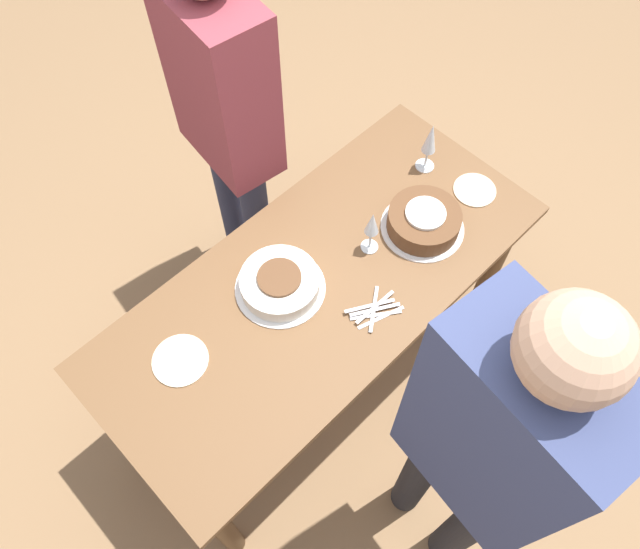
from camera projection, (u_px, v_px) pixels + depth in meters
name	position (u px, v px, depth m)	size (l,w,h in m)	color
ground_plane	(320.00, 367.00, 2.74)	(12.00, 12.00, 0.00)	#8E6B47
dining_table	(320.00, 300.00, 2.19)	(1.61, 0.72, 0.76)	brown
cake_center_white	(280.00, 283.00, 2.04)	(0.30, 0.30, 0.08)	white
cake_front_chocolate	(424.00, 221.00, 2.16)	(0.29, 0.29, 0.09)	white
wine_glass_near	(372.00, 225.00, 2.04)	(0.06, 0.06, 0.19)	silver
wine_glass_far	(430.00, 140.00, 2.21)	(0.07, 0.07, 0.22)	silver
dessert_plate_left	(180.00, 360.00, 1.94)	(0.18, 0.18, 0.01)	beige
dessert_plate_right	(475.00, 190.00, 2.27)	(0.16, 0.16, 0.01)	beige
fork_pile	(375.00, 311.00, 2.02)	(0.18, 0.13, 0.02)	silver
person_cutting	(487.00, 448.00, 1.50)	(0.27, 0.43, 1.76)	#232328
person_watching	(226.00, 113.00, 2.17)	(0.27, 0.42, 1.62)	#2D334C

